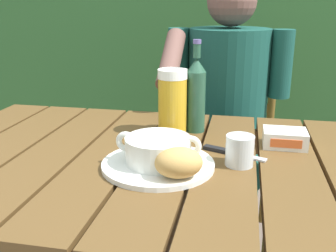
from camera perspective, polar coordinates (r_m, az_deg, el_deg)
The scene contains 12 objects.
dining_table at distance 1.02m, azimuth -0.21°, elevation -9.46°, with size 1.34×0.81×0.73m.
hedge_backdrop at distance 2.69m, azimuth 8.26°, elevation 15.20°, with size 3.29×0.93×2.34m.
chair_near_diner at distance 1.84m, azimuth 8.51°, elevation -2.67°, with size 0.43×0.41×0.92m.
person_eating at distance 1.58m, azimuth 8.44°, elevation 3.35°, with size 0.48×0.47×1.21m.
serving_plate at distance 0.93m, azimuth -1.45°, elevation -5.61°, with size 0.27×0.27×0.01m.
soup_bowl at distance 0.91m, azimuth -1.47°, elevation -3.40°, with size 0.20×0.15×0.07m.
bread_roll at distance 0.84m, azimuth 1.58°, elevation -5.37°, with size 0.12×0.11×0.07m.
beer_glass at distance 1.14m, azimuth 0.65°, elevation 3.58°, with size 0.08×0.08×0.19m.
beer_bottle at distance 1.15m, azimuth 4.10°, elevation 4.71°, with size 0.06×0.06×0.27m.
water_glass_small at distance 0.94m, azimuth 10.41°, elevation -3.53°, with size 0.07×0.07×0.07m.
butter_tub at distance 1.10m, azimuth 16.65°, elevation -1.71°, with size 0.11×0.09×0.04m.
table_knife at distance 1.02m, azimuth 8.66°, elevation -3.75°, with size 0.16×0.08×0.01m.
Camera 1 is at (0.18, -0.89, 1.10)m, focal length 41.81 mm.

